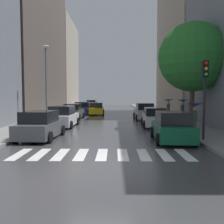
% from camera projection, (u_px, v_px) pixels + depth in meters
% --- Properties ---
extents(ground_plane, '(28.00, 72.00, 0.04)m').
position_uv_depth(ground_plane, '(110.00, 115.00, 32.72)').
color(ground_plane, '#3D3D3F').
extents(sidewalk_left, '(3.00, 72.00, 0.15)m').
position_uv_depth(sidewalk_left, '(62.00, 114.00, 32.78)').
color(sidewalk_left, gray).
rests_on(sidewalk_left, ground).
extents(sidewalk_right, '(3.00, 72.00, 0.15)m').
position_uv_depth(sidewalk_right, '(159.00, 114.00, 32.65)').
color(sidewalk_right, gray).
rests_on(sidewalk_right, ground).
extents(crosswalk_stripes, '(7.65, 2.20, 0.01)m').
position_uv_depth(crosswalk_stripes, '(102.00, 154.00, 10.55)').
color(crosswalk_stripes, silver).
rests_on(crosswalk_stripes, ground).
extents(building_left_mid, '(6.00, 20.01, 18.92)m').
position_uv_depth(building_left_mid, '(29.00, 44.00, 32.68)').
color(building_left_mid, '#564C47').
rests_on(building_left_mid, ground).
extents(building_left_far, '(6.00, 14.89, 17.68)m').
position_uv_depth(building_left_far, '(59.00, 65.00, 50.44)').
color(building_left_far, '#9E9384').
rests_on(building_left_far, ground).
extents(building_right_mid, '(6.00, 16.85, 19.12)m').
position_uv_depth(building_right_mid, '(188.00, 46.00, 34.50)').
color(building_right_mid, '#9E9384').
rests_on(building_right_mid, ground).
extents(parked_car_left_nearest, '(2.25, 4.20, 1.66)m').
position_uv_depth(parked_car_left_nearest, '(41.00, 126.00, 14.41)').
color(parked_car_left_nearest, '#474C51').
rests_on(parked_car_left_nearest, ground).
extents(parked_car_left_second, '(2.24, 4.30, 1.73)m').
position_uv_depth(parked_car_left_second, '(63.00, 117.00, 20.01)').
color(parked_car_left_second, silver).
rests_on(parked_car_left_second, ground).
extents(parked_car_left_third, '(2.07, 4.16, 1.68)m').
position_uv_depth(parked_car_left_third, '(73.00, 112.00, 26.66)').
color(parked_car_left_third, '#474C51').
rests_on(parked_car_left_third, ground).
extents(parked_car_left_fourth, '(2.31, 4.68, 1.72)m').
position_uv_depth(parked_car_left_fourth, '(83.00, 109.00, 33.26)').
color(parked_car_left_fourth, navy).
rests_on(parked_car_left_fourth, ground).
extents(parked_car_left_fifth, '(2.12, 4.25, 1.54)m').
position_uv_depth(parked_car_left_fifth, '(88.00, 107.00, 39.56)').
color(parked_car_left_fifth, '#B2B7BF').
rests_on(parked_car_left_fifth, ground).
extents(parked_car_left_sixth, '(2.05, 4.26, 1.77)m').
position_uv_depth(parked_car_left_sixth, '(92.00, 105.00, 45.22)').
color(parked_car_left_sixth, brown).
rests_on(parked_car_left_sixth, ground).
extents(parked_car_right_nearest, '(2.22, 4.12, 1.67)m').
position_uv_depth(parked_car_right_nearest, '(172.00, 128.00, 13.57)').
color(parked_car_right_nearest, '#0C4C2D').
rests_on(parked_car_right_nearest, ground).
extents(parked_car_right_second, '(2.14, 4.32, 1.58)m').
position_uv_depth(parked_car_right_second, '(154.00, 118.00, 20.11)').
color(parked_car_right_second, silver).
rests_on(parked_car_right_second, ground).
extents(parked_car_right_third, '(2.17, 4.24, 1.76)m').
position_uv_depth(parked_car_right_third, '(144.00, 112.00, 26.50)').
color(parked_car_right_third, '#B2B7BF').
rests_on(parked_car_right_third, ground).
extents(taxi_midroad, '(2.18, 4.44, 1.81)m').
position_uv_depth(taxi_midroad, '(97.00, 109.00, 33.19)').
color(taxi_midroad, yellow).
rests_on(taxi_midroad, ground).
extents(pedestrian_foreground, '(1.10, 1.10, 2.03)m').
position_uv_depth(pedestrian_foreground, '(183.00, 105.00, 24.07)').
color(pedestrian_foreground, navy).
rests_on(pedestrian_foreground, sidewalk_right).
extents(pedestrian_near_tree, '(1.08, 1.08, 1.91)m').
position_uv_depth(pedestrian_near_tree, '(195.00, 111.00, 15.92)').
color(pedestrian_near_tree, brown).
rests_on(pedestrian_near_tree, sidewalk_right).
extents(pedestrian_by_kerb, '(1.13, 1.13, 2.02)m').
position_uv_depth(pedestrian_by_kerb, '(168.00, 104.00, 26.42)').
color(pedestrian_by_kerb, black).
rests_on(pedestrian_by_kerb, sidewalk_right).
extents(street_tree_right, '(5.36, 5.36, 8.08)m').
position_uv_depth(street_tree_right, '(193.00, 57.00, 18.90)').
color(street_tree_right, '#513823').
rests_on(street_tree_right, sidewalk_right).
extents(traffic_light_right_corner, '(0.30, 0.42, 4.30)m').
position_uv_depth(traffic_light_right_corner, '(205.00, 82.00, 13.20)').
color(traffic_light_right_corner, black).
rests_on(traffic_light_right_corner, sidewalk_right).
extents(lamp_post_left, '(0.60, 0.28, 6.87)m').
position_uv_depth(lamp_post_left, '(46.00, 78.00, 21.68)').
color(lamp_post_left, '#595B60').
rests_on(lamp_post_left, sidewalk_left).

